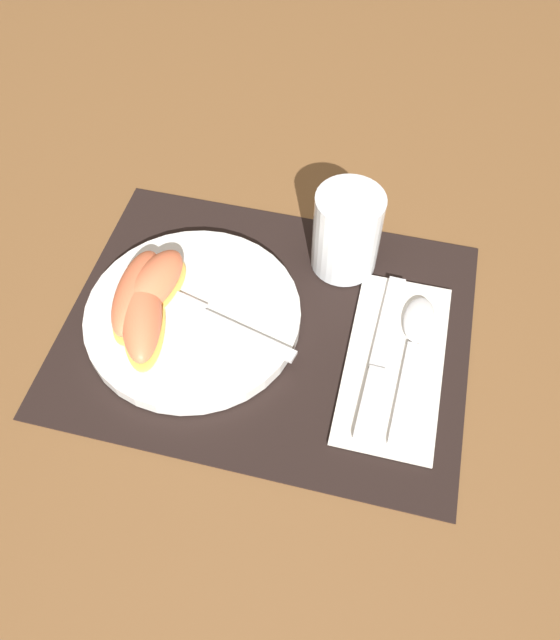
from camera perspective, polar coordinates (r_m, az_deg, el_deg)
name	(u,v)px	position (r m, az deg, el deg)	size (l,w,h in m)	color
ground_plane	(267,327)	(0.69, -1.16, -0.64)	(3.00, 3.00, 0.00)	brown
placemat	(267,326)	(0.69, -1.16, -0.54)	(0.44, 0.34, 0.00)	black
plate	(193,315)	(0.69, -7.93, 0.45)	(0.24, 0.24, 0.02)	white
juice_glass	(346,236)	(0.71, 6.08, 7.66)	(0.08, 0.08, 0.10)	silver
napkin	(395,361)	(0.67, 10.43, -3.74)	(0.10, 0.22, 0.00)	white
knife	(380,357)	(0.67, 9.12, -3.32)	(0.03, 0.21, 0.01)	silver
spoon	(415,338)	(0.69, 12.27, -1.62)	(0.04, 0.18, 0.01)	silver
fork	(208,317)	(0.68, -6.63, 0.24)	(0.18, 0.07, 0.00)	silver
citrus_wedge_0	(153,284)	(0.70, -11.50, 3.22)	(0.07, 0.11, 0.04)	#F7C656
citrus_wedge_1	(137,294)	(0.69, -12.90, 2.36)	(0.06, 0.12, 0.04)	#F7C656
citrus_wedge_2	(142,313)	(0.68, -12.50, 0.64)	(0.09, 0.14, 0.04)	#F7C656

